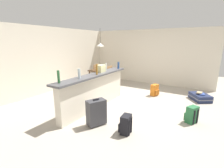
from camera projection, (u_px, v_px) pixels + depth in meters
The scene contains 21 objects.
ground_plane at pixel (121, 103), 5.39m from camera, with size 13.00×13.00×0.05m, color #ADA393.
wall_back at pixel (55, 59), 6.59m from camera, with size 6.60×0.10×2.50m, color silver.
wall_right at pixel (146, 57), 7.74m from camera, with size 0.10×6.00×2.50m, color silver.
partition_half_wall at pixel (95, 92), 4.83m from camera, with size 2.80×0.20×0.98m, color silver.
bar_countertop at pixel (94, 75), 4.70m from camera, with size 2.96×0.40×0.05m, color #4C4C51.
bottle_green at pixel (59, 77), 3.65m from camera, with size 0.06×0.06×0.29m, color #2D6B38.
bottle_clear at pixel (79, 74), 4.12m from camera, with size 0.07×0.07×0.25m, color silver.
bottle_amber at pixel (97, 69), 4.63m from camera, with size 0.06×0.06×0.30m, color #9E661E.
bottle_white at pixel (106, 67), 5.23m from camera, with size 0.06×0.06×0.25m, color silver.
bottle_blue at pixel (118, 65), 5.67m from camera, with size 0.07×0.07×0.23m, color #284C89.
grocery_bag at pixel (101, 68), 5.03m from camera, with size 0.26×0.18×0.22m, color beige.
dining_table at pixel (102, 71), 7.34m from camera, with size 1.10×0.80×0.74m.
dining_chair_near_partition at pixel (111, 76), 7.06m from camera, with size 0.43×0.43×0.93m.
dining_chair_far_side at pixel (95, 73), 7.69m from camera, with size 0.43×0.43×0.93m.
pendant_lamp at pixel (100, 45), 7.02m from camera, with size 0.34×0.34×0.79m.
suitcase_flat_navy at pixel (200, 97), 5.55m from camera, with size 0.87×0.80×0.22m.
backpack_green at pixel (192, 115), 3.99m from camera, with size 0.33×0.32×0.42m.
backpack_orange at pixel (155, 90), 6.02m from camera, with size 0.32×0.30×0.42m.
suitcase_upright_charcoal at pixel (96, 112), 3.83m from camera, with size 0.50×0.40×0.67m.
backpack_black at pixel (126, 125), 3.51m from camera, with size 0.30×0.27×0.42m.
book_stack at pixel (201, 93), 5.49m from camera, with size 0.28×0.28×0.07m.
Camera 1 is at (-4.48, -2.35, 1.93)m, focal length 26.09 mm.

